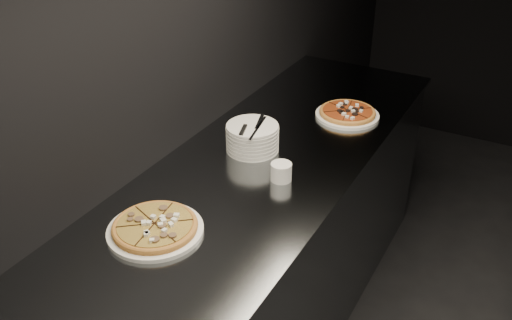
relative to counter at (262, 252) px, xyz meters
The scene contains 7 objects.
wall_left 1.01m from the counter, behind, with size 0.02×5.00×2.80m, color black.
counter is the anchor object (origin of this frame).
pizza_mushroom 0.76m from the counter, 99.05° to the right, with size 0.37×0.37×0.04m.
pizza_tomato 0.75m from the counter, 75.43° to the left, with size 0.33×0.33×0.03m.
plate_stack 0.53m from the counter, 140.93° to the left, with size 0.22×0.22×0.11m.
cutlery 0.58m from the counter, 145.38° to the left, with size 0.07×0.23×0.01m.
ramekin 0.52m from the counter, 33.84° to the right, with size 0.08×0.08×0.07m.
Camera 1 is at (-1.20, -1.74, 2.08)m, focal length 40.00 mm.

